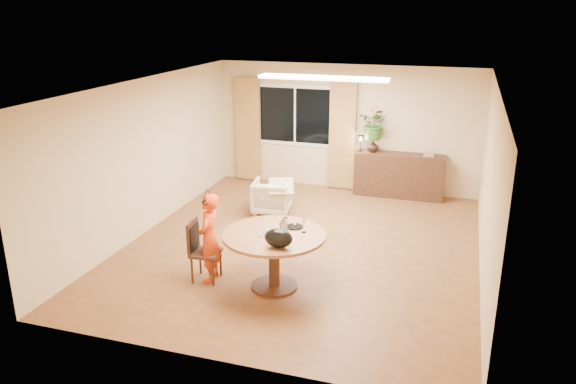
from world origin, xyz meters
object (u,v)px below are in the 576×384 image
(dining_table, at_px, (274,245))
(child, at_px, (209,238))
(dining_chair, at_px, (206,251))
(armchair, at_px, (272,196))
(sideboard, at_px, (399,175))

(dining_table, height_order, child, child)
(dining_table, relative_size, dining_chair, 1.59)
(armchair, bearing_deg, sideboard, -150.41)
(child, bearing_deg, armchair, 174.37)
(sideboard, bearing_deg, armchair, -142.19)
(child, xyz_separation_m, armchair, (-0.06, 2.84, -0.33))
(child, distance_m, armchair, 2.86)
(dining_table, xyz_separation_m, armchair, (-1.00, 2.78, -0.31))
(dining_chair, distance_m, sideboard, 5.02)
(dining_table, distance_m, dining_chair, 1.01)
(dining_table, distance_m, child, 0.94)
(dining_table, xyz_separation_m, sideboard, (1.16, 4.46, -0.19))
(dining_table, height_order, armchair, dining_table)
(dining_chair, bearing_deg, armchair, 85.68)
(armchair, bearing_deg, child, 82.99)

